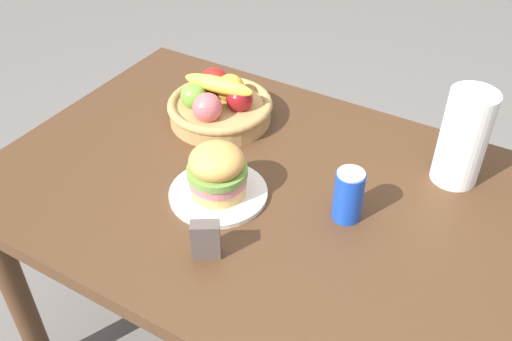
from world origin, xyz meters
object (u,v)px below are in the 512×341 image
object	(u,v)px
soda_can	(347,197)
fruit_basket	(219,104)
paper_towel_roll	(464,138)
sandwich	(217,170)
plate	(218,193)
napkin_holder	(206,240)

from	to	relation	value
soda_can	fruit_basket	distance (m)	0.50
soda_can	paper_towel_roll	xyz separation A→B (m)	(0.17, 0.26, 0.06)
sandwich	fruit_basket	world-z (taller)	sandwich
soda_can	paper_towel_roll	size ratio (longest dim) A/B	0.53
plate	sandwich	size ratio (longest dim) A/B	1.65
soda_can	sandwich	bearing A→B (deg)	-164.11
soda_can	napkin_holder	size ratio (longest dim) A/B	1.40
soda_can	fruit_basket	bearing A→B (deg)	157.66
sandwich	plate	bearing A→B (deg)	-135.00
plate	soda_can	bearing A→B (deg)	15.89
napkin_holder	soda_can	bearing A→B (deg)	18.83
sandwich	fruit_basket	bearing A→B (deg)	122.79
napkin_holder	sandwich	bearing A→B (deg)	83.88
fruit_basket	paper_towel_roll	world-z (taller)	paper_towel_roll
plate	sandwich	distance (m)	0.07
plate	paper_towel_roll	size ratio (longest dim) A/B	0.97
plate	paper_towel_roll	world-z (taller)	paper_towel_roll
paper_towel_roll	napkin_holder	size ratio (longest dim) A/B	2.67
paper_towel_roll	fruit_basket	bearing A→B (deg)	-173.33
sandwich	soda_can	world-z (taller)	sandwich
fruit_basket	paper_towel_roll	bearing A→B (deg)	6.67
plate	sandwich	bearing A→B (deg)	45.00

